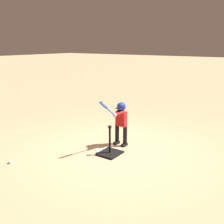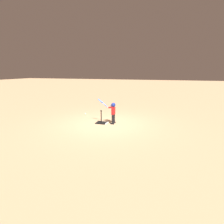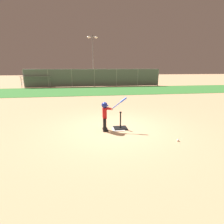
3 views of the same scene
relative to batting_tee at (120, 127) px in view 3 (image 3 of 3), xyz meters
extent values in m
plane|color=tan|center=(-0.22, 0.03, -0.07)|extent=(90.00, 90.00, 0.00)
cube|color=#33702D|center=(-0.22, 10.92, -0.07)|extent=(56.00, 6.23, 0.02)
cylinder|color=#9E9EA3|center=(-8.02, 14.57, 0.95)|extent=(0.08, 0.08, 2.05)
cylinder|color=#9E9EA3|center=(-5.42, 14.57, 0.95)|extent=(0.08, 0.08, 2.05)
cylinder|color=#9E9EA3|center=(-2.82, 14.57, 0.95)|extent=(0.08, 0.08, 2.05)
cylinder|color=#9E9EA3|center=(-0.22, 14.57, 0.95)|extent=(0.08, 0.08, 2.05)
cylinder|color=#9E9EA3|center=(2.38, 14.57, 0.95)|extent=(0.08, 0.08, 2.05)
cylinder|color=#9E9EA3|center=(4.99, 14.57, 0.95)|extent=(0.08, 0.08, 2.05)
cylinder|color=#9E9EA3|center=(7.59, 14.57, 0.95)|extent=(0.08, 0.08, 2.05)
cube|color=slate|center=(-0.22, 14.57, 0.95)|extent=(15.60, 0.02, 1.97)
cylinder|color=#9E9EA3|center=(-0.22, 14.57, 1.94)|extent=(15.60, 0.04, 0.04)
cube|color=white|center=(-0.09, -0.07, -0.06)|extent=(0.46, 0.46, 0.02)
cube|color=black|center=(0.00, 0.00, -0.05)|extent=(0.51, 0.45, 0.04)
cylinder|color=black|center=(0.00, 0.00, 0.25)|extent=(0.05, 0.05, 0.58)
cylinder|color=black|center=(0.00, 0.00, 0.57)|extent=(0.08, 0.08, 0.05)
cylinder|color=black|center=(-0.61, 0.02, 0.17)|extent=(0.10, 0.10, 0.49)
cube|color=black|center=(-0.59, 0.02, -0.04)|extent=(0.18, 0.09, 0.06)
cylinder|color=black|center=(-0.61, -0.22, 0.17)|extent=(0.10, 0.10, 0.49)
cube|color=black|center=(-0.59, -0.22, -0.04)|extent=(0.18, 0.09, 0.06)
cube|color=red|center=(-0.61, -0.10, 0.59)|extent=(0.14, 0.25, 0.36)
sphere|color=#DBB293|center=(-0.61, -0.10, 0.88)|extent=(0.18, 0.18, 0.18)
sphere|color=navy|center=(-0.61, -0.10, 0.89)|extent=(0.22, 0.22, 0.22)
cube|color=navy|center=(-0.52, -0.10, 0.86)|extent=(0.11, 0.16, 0.01)
cylinder|color=red|center=(-0.48, -0.06, 0.76)|extent=(0.30, 0.16, 0.11)
cylinder|color=red|center=(-0.48, -0.14, 0.76)|extent=(0.30, 0.15, 0.11)
sphere|color=#DBB293|center=(-0.34, -0.10, 0.74)|extent=(0.09, 0.09, 0.09)
cylinder|color=blue|center=(-0.09, -0.10, 0.93)|extent=(0.53, 0.04, 0.41)
cylinder|color=blue|center=(0.08, -0.11, 1.06)|extent=(0.25, 0.06, 0.21)
cylinder|color=black|center=(-0.36, -0.10, 0.73)|extent=(0.04, 0.05, 0.05)
sphere|color=white|center=(1.58, -1.42, -0.04)|extent=(0.07, 0.07, 0.07)
cube|color=#93969E|center=(-6.71, 16.21, 0.23)|extent=(3.29, 0.26, 0.04)
cube|color=#93969E|center=(-6.71, 16.46, -0.03)|extent=(3.29, 0.32, 0.04)
cube|color=#93969E|center=(-6.72, 15.60, 0.54)|extent=(3.29, 0.26, 0.04)
cube|color=#93969E|center=(-6.71, 15.85, 0.27)|extent=(3.29, 0.32, 0.04)
cube|color=#93969E|center=(-6.72, 15.00, 0.85)|extent=(3.29, 0.26, 0.04)
cube|color=#93969E|center=(-6.72, 15.24, 0.58)|extent=(3.29, 0.32, 0.04)
cube|color=#93969E|center=(-6.73, 14.39, 1.16)|extent=(3.29, 0.26, 0.04)
cube|color=#93969E|center=(-6.73, 14.63, 0.89)|extent=(3.29, 0.32, 0.04)
cylinder|color=#93969E|center=(-5.19, 16.44, 0.09)|extent=(0.06, 0.06, 0.33)
cylinder|color=#93969E|center=(-5.22, 14.37, 0.55)|extent=(0.06, 0.06, 1.25)
cylinder|color=#93969E|center=(-5.21, 15.41, 0.71)|extent=(0.07, 2.09, 0.97)
cylinder|color=#93969E|center=(-8.22, 16.47, 0.09)|extent=(0.06, 0.06, 0.33)
cylinder|color=#93969E|center=(-8.24, 14.41, 0.55)|extent=(0.06, 0.06, 1.25)
cylinder|color=#93969E|center=(-8.23, 15.44, 0.71)|extent=(0.07, 2.09, 0.97)
cube|color=#93969E|center=(2.49, 16.63, 0.24)|extent=(3.86, 0.54, 0.04)
cube|color=#93969E|center=(2.47, 16.88, -0.03)|extent=(3.86, 0.60, 0.04)
cube|color=#93969E|center=(2.54, 16.01, 0.56)|extent=(3.86, 0.54, 0.04)
cube|color=#93969E|center=(2.52, 16.26, 0.28)|extent=(3.86, 0.60, 0.04)
cube|color=#93969E|center=(2.59, 15.39, 0.88)|extent=(3.86, 0.54, 0.04)
cube|color=#93969E|center=(2.57, 15.64, 0.60)|extent=(3.86, 0.60, 0.04)
cylinder|color=#93969E|center=(4.24, 17.02, 0.09)|extent=(0.06, 0.06, 0.34)
cylinder|color=#93969E|center=(4.36, 15.53, 0.41)|extent=(0.06, 0.06, 0.97)
cylinder|color=#93969E|center=(4.30, 16.28, 0.58)|extent=(0.17, 1.51, 0.68)
cylinder|color=#93969E|center=(0.70, 16.73, 0.09)|extent=(0.06, 0.06, 0.34)
cylinder|color=#93969E|center=(0.83, 15.24, 0.41)|extent=(0.06, 0.06, 0.97)
cylinder|color=#93969E|center=(0.77, 15.99, 0.58)|extent=(0.17, 1.51, 0.68)
cylinder|color=slate|center=(0.12, 24.99, 3.60)|extent=(0.20, 0.20, 7.35)
cylinder|color=slate|center=(0.12, 24.99, 7.03)|extent=(1.40, 0.10, 0.10)
ellipsoid|color=silver|center=(-0.48, 24.99, 6.93)|extent=(0.56, 0.44, 0.32)
ellipsoid|color=silver|center=(0.72, 24.99, 6.93)|extent=(0.56, 0.44, 0.32)
camera|label=1|loc=(4.45, 3.19, 2.35)|focal=42.00mm
camera|label=2|loc=(-3.06, 8.03, 2.54)|focal=28.00mm
camera|label=3|loc=(-1.24, -6.18, 2.23)|focal=28.00mm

